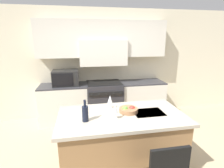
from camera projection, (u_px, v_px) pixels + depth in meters
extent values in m
cube|color=beige|center=(102.00, 64.00, 4.47)|extent=(10.00, 0.06, 2.70)
cube|color=silver|center=(103.00, 39.00, 4.12)|extent=(3.04, 0.34, 0.85)
cube|color=silver|center=(103.00, 53.00, 4.18)|extent=(1.12, 0.40, 0.60)
cube|color=silver|center=(64.00, 104.00, 4.21)|extent=(1.09, 0.62, 0.89)
cube|color=#333338|center=(63.00, 86.00, 4.09)|extent=(1.09, 0.62, 0.03)
cube|color=silver|center=(141.00, 99.00, 4.55)|extent=(1.09, 0.62, 0.89)
cube|color=#333338|center=(142.00, 82.00, 4.43)|extent=(1.09, 0.62, 0.03)
cube|color=#2D2D33|center=(104.00, 101.00, 4.35)|extent=(0.85, 0.66, 0.94)
cube|color=black|center=(104.00, 83.00, 4.23)|extent=(0.82, 0.61, 0.01)
cube|color=black|center=(106.00, 94.00, 3.95)|extent=(0.78, 0.02, 0.09)
cylinder|color=black|center=(92.00, 95.00, 3.88)|extent=(0.04, 0.02, 0.04)
cylinder|color=black|center=(99.00, 94.00, 3.91)|extent=(0.04, 0.02, 0.04)
cylinder|color=black|center=(106.00, 94.00, 3.94)|extent=(0.04, 0.02, 0.04)
cylinder|color=black|center=(114.00, 93.00, 3.97)|extent=(0.04, 0.02, 0.04)
cylinder|color=black|center=(121.00, 93.00, 4.00)|extent=(0.04, 0.02, 0.04)
cube|color=black|center=(66.00, 78.00, 4.05)|extent=(0.58, 0.42, 0.36)
cube|color=black|center=(63.00, 80.00, 3.84)|extent=(0.46, 0.01, 0.29)
cube|color=olive|center=(121.00, 145.00, 2.62)|extent=(1.69, 0.88, 0.89)
cube|color=#B2A893|center=(122.00, 116.00, 2.50)|extent=(1.80, 0.95, 0.04)
cube|color=#2D2D30|center=(149.00, 113.00, 2.56)|extent=(0.44, 0.32, 0.01)
cylinder|color=#B2B2B7|center=(144.00, 108.00, 2.74)|extent=(0.02, 0.02, 0.00)
cylinder|color=black|center=(85.00, 114.00, 2.27)|extent=(0.08, 0.08, 0.21)
cylinder|color=black|center=(85.00, 103.00, 2.23)|extent=(0.03, 0.03, 0.09)
cylinder|color=white|center=(115.00, 119.00, 2.36)|extent=(0.07, 0.07, 0.01)
cylinder|color=white|center=(115.00, 116.00, 2.35)|extent=(0.01, 0.01, 0.09)
cone|color=white|center=(115.00, 108.00, 2.32)|extent=(0.08, 0.08, 0.12)
cylinder|color=white|center=(110.00, 108.00, 2.71)|extent=(0.07, 0.07, 0.01)
cylinder|color=white|center=(110.00, 105.00, 2.69)|extent=(0.01, 0.01, 0.09)
cone|color=white|center=(110.00, 99.00, 2.67)|extent=(0.08, 0.08, 0.12)
cylinder|color=#996B47|center=(128.00, 110.00, 2.57)|extent=(0.28, 0.28, 0.06)
sphere|color=#66A83D|center=(125.00, 109.00, 2.55)|extent=(0.09, 0.09, 0.09)
sphere|color=red|center=(132.00, 109.00, 2.57)|extent=(0.09, 0.09, 0.09)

